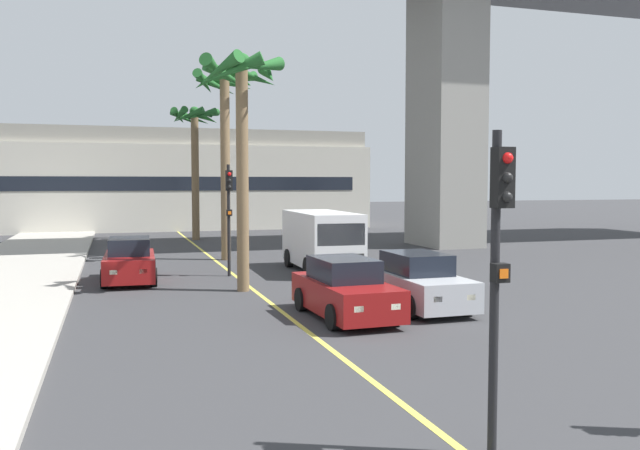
{
  "coord_description": "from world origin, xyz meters",
  "views": [
    {
      "loc": [
        -4.34,
        0.13,
        3.55
      ],
      "look_at": [
        0.0,
        14.0,
        2.6
      ],
      "focal_mm": 37.1,
      "sensor_mm": 36.0,
      "label": 1
    }
  ],
  "objects": [
    {
      "name": "car_queue_second",
      "position": [
        1.39,
        16.25,
        0.72
      ],
      "size": [
        1.93,
        4.15,
        1.56
      ],
      "color": "maroon",
      "rests_on": "ground"
    },
    {
      "name": "delivery_van",
      "position": [
        3.51,
        25.03,
        1.29
      ],
      "size": [
        2.25,
        5.29,
        2.36
      ],
      "color": "white",
      "rests_on": "ground"
    },
    {
      "name": "palm_tree_far_median",
      "position": [
        -0.38,
        21.22,
        6.03
      ],
      "size": [
        2.76,
        2.8,
        7.65
      ],
      "color": "brown",
      "rests_on": "ground"
    },
    {
      "name": "car_queue_front",
      "position": [
        -3.84,
        24.39,
        0.72
      ],
      "size": [
        1.96,
        4.16,
        1.56
      ],
      "color": "maroon",
      "rests_on": "ground"
    },
    {
      "name": "palm_tree_near_median",
      "position": [
        0.51,
        30.0,
        6.68
      ],
      "size": [
        3.02,
        3.03,
        8.65
      ],
      "color": "brown",
      "rests_on": "ground"
    },
    {
      "name": "traffic_light_median_far",
      "position": [
        -0.22,
        24.69,
        2.71
      ],
      "size": [
        0.24,
        0.37,
        4.2
      ],
      "color": "black",
      "rests_on": "ground"
    },
    {
      "name": "lane_stripe_center",
      "position": [
        0.0,
        24.0,
        0.0
      ],
      "size": [
        0.14,
        56.0,
        0.01
      ],
      "primitive_type": "cube",
      "color": "#DBCC4C",
      "rests_on": "ground"
    },
    {
      "name": "car_queue_third",
      "position": [
        3.78,
        16.85,
        0.72
      ],
      "size": [
        1.85,
        4.11,
        1.56
      ],
      "color": "#B7BABF",
      "rests_on": "ground"
    },
    {
      "name": "palm_tree_mid_median",
      "position": [
        0.46,
        40.96,
        6.4
      ],
      "size": [
        3.05,
        3.09,
        8.12
      ],
      "color": "brown",
      "rests_on": "ground"
    },
    {
      "name": "pier_building_backdrop",
      "position": [
        0.0,
        52.08,
        3.66
      ],
      "size": [
        29.52,
        8.04,
        7.44
      ],
      "color": "beige",
      "rests_on": "ground"
    },
    {
      "name": "traffic_light_median_near",
      "position": [
        0.3,
        7.4,
        2.71
      ],
      "size": [
        0.24,
        0.37,
        4.2
      ],
      "color": "black",
      "rests_on": "ground"
    }
  ]
}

